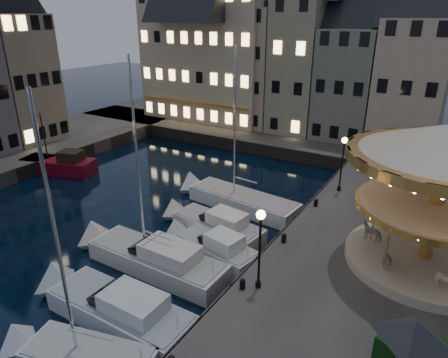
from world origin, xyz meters
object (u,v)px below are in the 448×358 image
Objects in this scene: motorboat_a at (78,358)px; motorboat_b at (115,308)px; streetlamp_c at (343,156)px; red_fishing_boat at (60,166)px; streetlamp_b at (260,239)px; carousel at (444,171)px; bollard_d at (316,202)px; motorboat_c at (152,257)px; motorboat_d at (211,248)px; ticket_kiosk at (411,343)px; bollard_b at (242,283)px; motorboat_f at (237,200)px; bollard_c at (284,237)px; motorboat_e at (213,225)px.

motorboat_b is (-0.83, 2.89, 0.11)m from motorboat_a.
red_fishing_boat is (-24.05, -6.37, -3.33)m from streetlamp_c.
streetlamp_b is 0.45× the size of carousel.
bollard_d is 9.55m from carousel.
bollard_d is 0.04× the size of motorboat_c.
streetlamp_c is (0.00, 13.50, 0.00)m from streetlamp_b.
bollard_d is 0.07× the size of motorboat_b.
bollard_d is 0.05× the size of motorboat_a.
ticket_kiosk is at bearing -23.47° from motorboat_d.
motorboat_d is at bearing -12.91° from red_fishing_boat.
motorboat_c is (-6.18, 0.45, -0.92)m from bollard_b.
red_fishing_boat is (-23.45, -2.87, -0.91)m from bollard_d.
motorboat_f is (-2.13, 6.89, -0.11)m from motorboat_d.
streetlamp_c reaches higher than bollard_c.
red_fishing_boat is (-24.05, 7.13, -3.33)m from streetlamp_b.
red_fishing_boat reaches higher than streetlamp_b.
motorboat_f is at bearing -175.44° from bollard_d.
ticket_kiosk is at bearing -41.24° from motorboat_f.
red_fishing_boat is at bearing 167.09° from motorboat_d.
carousel is (7.23, 1.81, 5.03)m from bollard_c.
streetlamp_b is 0.33× the size of motorboat_c.
streetlamp_c is at bearing 55.40° from motorboat_e.
red_fishing_boat reaches higher than motorboat_e.
ticket_kiosk is (11.36, -4.93, 2.62)m from motorboat_d.
bollard_b is 0.04× the size of motorboat_c.
streetlamp_b is 0.32× the size of motorboat_f.
motorboat_a is 18.55m from carousel.
streetlamp_c is 0.49× the size of motorboat_b.
red_fishing_boat reaches higher than ticket_kiosk.
motorboat_e is at bearing 79.51° from motorboat_c.
motorboat_c is at bearing -100.49° from motorboat_e.
red_fishing_boat is 2.18× the size of ticket_kiosk.
motorboat_e reaches higher than bollard_b.
carousel reaches higher than red_fishing_boat.
motorboat_a is 1.67× the size of motorboat_d.
bollard_c is 0.05× the size of motorboat_a.
carousel reaches higher than streetlamp_b.
carousel is at bearing 18.33° from motorboat_d.
carousel is at bearing 91.85° from ticket_kiosk.
motorboat_d is (-4.45, -10.87, -3.38)m from streetlamp_c.
bollard_c is at bearing -6.39° from red_fishing_boat.
bollard_c is 10.26m from ticket_kiosk.
motorboat_d is 0.89× the size of red_fishing_boat.
motorboat_b is at bearing -107.19° from streetlamp_c.
motorboat_a is at bearing -83.40° from motorboat_f.
streetlamp_b is at bearing 39.81° from bollard_b.
motorboat_e is at bearing -124.60° from streetlamp_c.
motorboat_d is at bearing -161.67° from carousel.
ticket_kiosk reaches higher than motorboat_d.
motorboat_f is at bearing 94.57° from motorboat_b.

